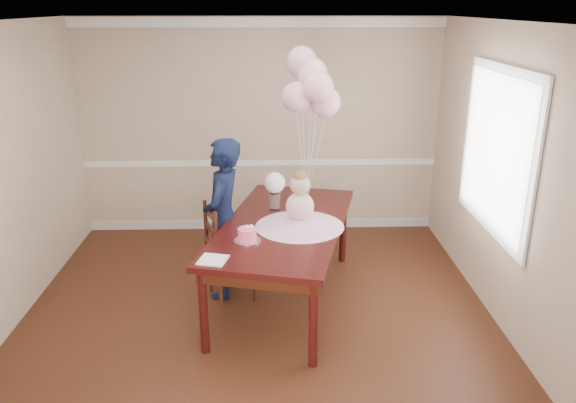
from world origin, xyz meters
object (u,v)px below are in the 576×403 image
Objects in this scene: dining_table_top at (284,225)px; dining_chair_seat at (231,256)px; birthday_cake at (247,234)px; woman at (223,219)px.

dining_table_top reaches higher than dining_chair_seat.
dining_table_top is 13.33× the size of birthday_cake.
dining_chair_seat is at bearing 54.43° from woman.
dining_table_top is 0.65m from dining_chair_seat.
woman is at bearing 113.54° from birthday_cake.
dining_chair_seat is at bearing 109.89° from birthday_cake.
woman reaches higher than dining_table_top.
birthday_cake is 0.38× the size of dining_chair_seat.
dining_table_top is 5.13× the size of dining_chair_seat.
birthday_cake is 0.72m from dining_chair_seat.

